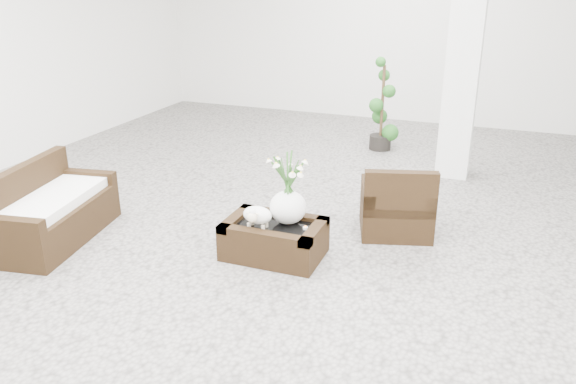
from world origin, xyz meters
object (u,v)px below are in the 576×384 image
(coffee_table, at_px, (274,240))
(armchair, at_px, (397,197))
(loveseat, at_px, (52,204))
(topiary, at_px, (382,105))

(coffee_table, distance_m, armchair, 1.36)
(coffee_table, height_order, loveseat, loveseat)
(armchair, distance_m, loveseat, 3.42)
(loveseat, relative_size, topiary, 1.05)
(armchair, relative_size, topiary, 0.55)
(loveseat, bearing_deg, armchair, -75.25)
(armchair, height_order, topiary, topiary)
(loveseat, bearing_deg, topiary, -38.33)
(topiary, bearing_deg, coffee_table, -92.43)
(coffee_table, xyz_separation_m, armchair, (0.95, 0.95, 0.22))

